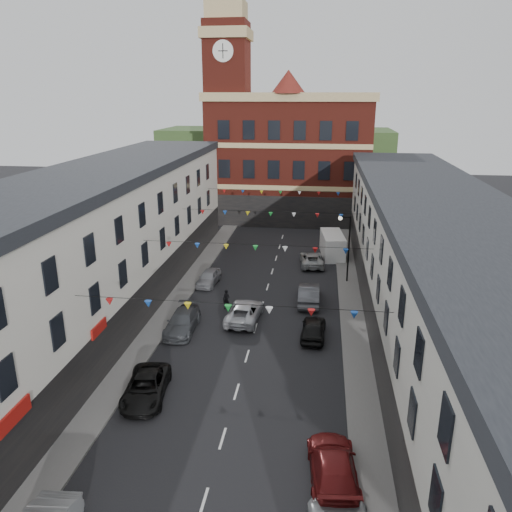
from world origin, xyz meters
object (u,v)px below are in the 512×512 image
at_px(street_lamp, 346,240).
at_px(car_left_c, 146,387).
at_px(car_left_e, 209,277).
at_px(car_right_d, 313,328).
at_px(car_right_f, 312,259).
at_px(white_van, 332,245).
at_px(car_right_c, 333,467).
at_px(moving_car, 244,312).
at_px(car_left_d, 182,322).
at_px(pedestrian, 226,300).
at_px(car_right_e, 309,294).

distance_m(street_lamp, car_left_c, 22.51).
xyz_separation_m(car_left_e, car_right_d, (9.25, -8.82, 0.04)).
distance_m(car_right_f, white_van, 3.86).
bearing_deg(car_right_f, car_right_c, 87.62).
bearing_deg(moving_car, car_right_d, 160.82).
height_order(car_left_d, pedestrian, pedestrian).
xyz_separation_m(street_lamp, white_van, (-0.95, 7.52, -2.74)).
relative_size(car_right_e, pedestrian, 2.91).
xyz_separation_m(street_lamp, car_right_f, (-2.95, 4.25, -3.27)).
bearing_deg(car_left_e, pedestrian, -58.75).
xyz_separation_m(car_left_c, white_van, (10.39, 26.69, 0.52)).
relative_size(car_right_c, white_van, 0.95).
relative_size(street_lamp, car_right_c, 1.20).
distance_m(car_left_c, pedestrian, 12.33).
bearing_deg(car_right_d, street_lamp, -100.44).
bearing_deg(street_lamp, car_left_e, -170.17).
relative_size(white_van, pedestrian, 3.31).
xyz_separation_m(car_left_e, car_right_c, (10.37, -22.09, 0.08)).
height_order(car_right_c, car_right_e, car_right_e).
height_order(street_lamp, car_left_c, street_lamp).
height_order(car_right_c, moving_car, car_right_c).
xyz_separation_m(street_lamp, car_right_e, (-2.95, -4.96, -3.14)).
relative_size(car_left_d, car_left_e, 1.25).
bearing_deg(car_right_f, car_left_c, 64.66).
bearing_deg(car_left_d, moving_car, 28.00).
bearing_deg(car_left_c, car_left_e, 84.02).
bearing_deg(pedestrian, street_lamp, 58.44).
bearing_deg(car_right_c, car_right_f, -91.72).
distance_m(street_lamp, car_right_f, 6.12).
xyz_separation_m(car_left_e, car_right_e, (8.75, -2.93, 0.13)).
relative_size(car_right_f, white_van, 0.87).
xyz_separation_m(car_right_d, moving_car, (-5.07, 2.07, -0.00)).
xyz_separation_m(car_left_e, pedestrian, (2.52, -5.01, 0.16)).
bearing_deg(moving_car, car_left_c, 72.88).
height_order(street_lamp, moving_car, street_lamp).
distance_m(car_right_c, moving_car, 16.54).
relative_size(car_right_e, white_van, 0.88).
bearing_deg(car_right_f, car_right_d, 86.24).
height_order(car_left_d, white_van, white_van).
bearing_deg(car_right_f, car_right_e, 84.37).
bearing_deg(car_left_e, car_right_e, -13.97).
bearing_deg(car_left_d, car_left_e, 89.92).
xyz_separation_m(car_right_c, moving_car, (-6.19, 15.34, -0.05)).
height_order(car_left_e, car_right_d, car_right_d).
distance_m(street_lamp, car_left_d, 16.29).
bearing_deg(car_right_d, moving_car, -19.89).
distance_m(street_lamp, car_right_e, 6.57).
bearing_deg(moving_car, car_right_e, -137.15).
xyz_separation_m(car_right_c, car_right_f, (-1.61, 28.37, -0.09)).
relative_size(car_left_d, car_right_d, 1.18).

